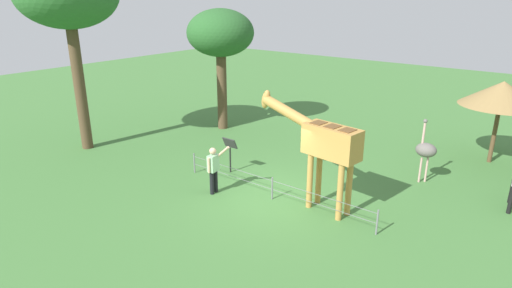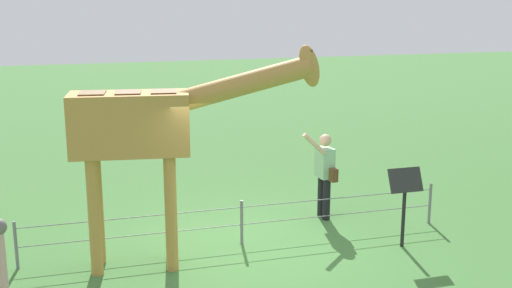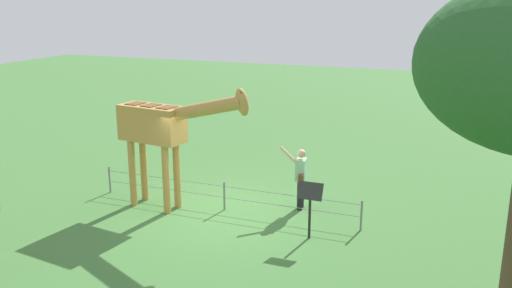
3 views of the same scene
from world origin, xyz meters
The scene contains 5 objects.
ground_plane centered at (0.00, 0.00, 0.00)m, with size 60.00×60.00×0.00m, color #427538.
giraffe centered at (-1.48, -0.25, 2.12)m, with size 3.74×0.99×3.35m.
visitor centered at (1.77, 0.98, 0.90)m, with size 0.66×0.58×1.68m.
info_sign centered at (2.49, -0.65, 0.95)m, with size 0.56×0.21×1.32m.
wire_fence centered at (0.00, 0.19, 0.40)m, with size 7.05×0.05×0.75m.
Camera 2 is at (-2.58, -9.44, 4.04)m, focal length 45.00 mm.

